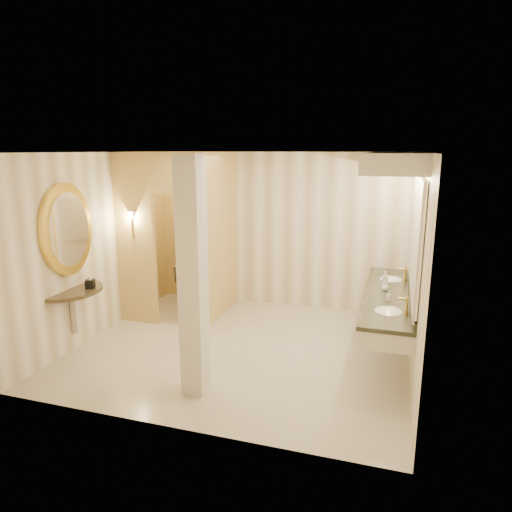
{
  "coord_description": "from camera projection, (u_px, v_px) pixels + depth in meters",
  "views": [
    {
      "loc": [
        1.96,
        -5.65,
        2.73
      ],
      "look_at": [
        0.15,
        0.2,
        1.3
      ],
      "focal_mm": 32.0,
      "sensor_mm": 36.0,
      "label": 1
    }
  ],
  "objects": [
    {
      "name": "console_shelf",
      "position": [
        69.0,
        256.0,
        6.13
      ],
      "size": [
        0.96,
        0.96,
        1.93
      ],
      "color": "black",
      "rests_on": "floor"
    },
    {
      "name": "vanity",
      "position": [
        396.0,
        237.0,
        5.88
      ],
      "size": [
        0.75,
        2.84,
        2.09
      ],
      "color": "silver",
      "rests_on": "floor"
    },
    {
      "name": "wall_left",
      "position": [
        98.0,
        245.0,
        6.78
      ],
      "size": [
        0.02,
        4.0,
        2.7
      ],
      "primitive_type": "cube",
      "color": "white",
      "rests_on": "floor"
    },
    {
      "name": "ceiling",
      "position": [
        240.0,
        152.0,
        5.83
      ],
      "size": [
        4.5,
        4.5,
        0.0
      ],
      "primitive_type": "plane",
      "rotation": [
        3.14,
        0.0,
        0.0
      ],
      "color": "white",
      "rests_on": "wall_back"
    },
    {
      "name": "wall_back",
      "position": [
        278.0,
        231.0,
        8.0
      ],
      "size": [
        4.5,
        0.02,
        2.7
      ],
      "primitive_type": "cube",
      "color": "white",
      "rests_on": "floor"
    },
    {
      "name": "toilet",
      "position": [
        196.0,
        282.0,
        8.38
      ],
      "size": [
        0.62,
        0.82,
        0.74
      ],
      "primitive_type": "imported",
      "rotation": [
        0.0,
        0.0,
        2.81
      ],
      "color": "white",
      "rests_on": "floor"
    },
    {
      "name": "toilet_closet",
      "position": [
        195.0,
        235.0,
        7.35
      ],
      "size": [
        1.5,
        1.55,
        2.7
      ],
      "color": "#E9C37A",
      "rests_on": "floor"
    },
    {
      "name": "wall_right",
      "position": [
        417.0,
        267.0,
        5.49
      ],
      "size": [
        0.02,
        4.0,
        2.7
      ],
      "primitive_type": "cube",
      "color": "white",
      "rests_on": "floor"
    },
    {
      "name": "wall_front",
      "position": [
        172.0,
        301.0,
        4.28
      ],
      "size": [
        4.5,
        0.02,
        2.7
      ],
      "primitive_type": "cube",
      "color": "white",
      "rests_on": "floor"
    },
    {
      "name": "soap_bottle_b",
      "position": [
        385.0,
        287.0,
        6.14
      ],
      "size": [
        0.11,
        0.11,
        0.12
      ],
      "primitive_type": "imported",
      "rotation": [
        0.0,
        0.0,
        0.3
      ],
      "color": "silver",
      "rests_on": "vanity"
    },
    {
      "name": "soap_bottle_c",
      "position": [
        385.0,
        279.0,
        6.28
      ],
      "size": [
        0.1,
        0.1,
        0.23
      ],
      "primitive_type": "imported",
      "rotation": [
        0.0,
        0.0,
        0.13
      ],
      "color": "#C6B28C",
      "rests_on": "vanity"
    },
    {
      "name": "pillar",
      "position": [
        193.0,
        279.0,
        5.01
      ],
      "size": [
        0.26,
        0.26,
        2.7
      ],
      "primitive_type": "cube",
      "color": "silver",
      "rests_on": "floor"
    },
    {
      "name": "wall_sconce",
      "position": [
        132.0,
        217.0,
        7.0
      ],
      "size": [
        0.14,
        0.14,
        0.42
      ],
      "color": "gold",
      "rests_on": "toilet_closet"
    },
    {
      "name": "tissue_box",
      "position": [
        90.0,
        284.0,
        6.27
      ],
      "size": [
        0.15,
        0.15,
        0.12
      ],
      "primitive_type": "cube",
      "rotation": [
        0.0,
        0.0,
        0.4
      ],
      "color": "black",
      "rests_on": "console_shelf"
    },
    {
      "name": "floor",
      "position": [
        242.0,
        348.0,
        6.44
      ],
      "size": [
        4.5,
        4.5,
        0.0
      ],
      "primitive_type": "plane",
      "color": "beige",
      "rests_on": "ground"
    },
    {
      "name": "soap_bottle_a",
      "position": [
        388.0,
        296.0,
        5.74
      ],
      "size": [
        0.07,
        0.07,
        0.13
      ],
      "primitive_type": "imported",
      "rotation": [
        0.0,
        0.0,
        -0.25
      ],
      "color": "beige",
      "rests_on": "vanity"
    }
  ]
}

